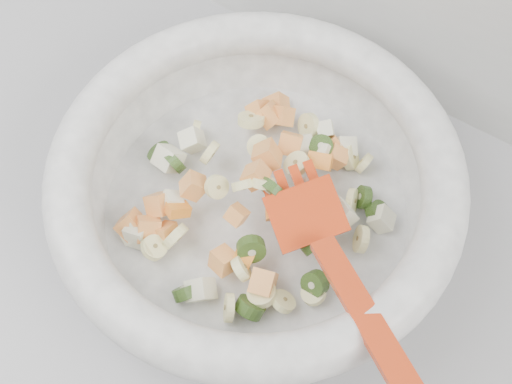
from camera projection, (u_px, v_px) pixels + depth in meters
The scene contains 2 objects.
counter at pixel (184, 336), 1.05m from camera, with size 2.00×0.60×0.90m, color #9E9EA3.
mixing_bowl at pixel (256, 187), 0.60m from camera, with size 0.45×0.38×0.14m.
Camera 1 is at (0.27, 1.26, 1.48)m, focal length 45.00 mm.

